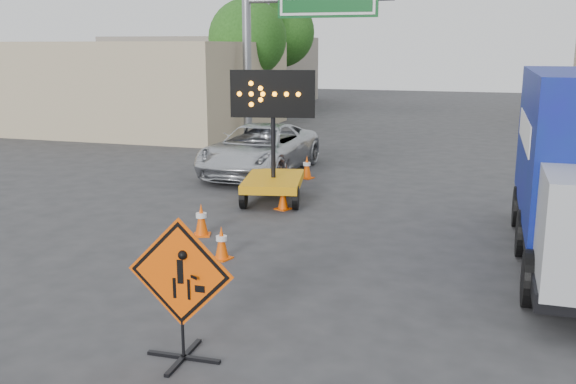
% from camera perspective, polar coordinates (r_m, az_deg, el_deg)
% --- Properties ---
extents(ground, '(100.00, 100.00, 0.00)m').
position_cam_1_polar(ground, '(8.78, -5.87, -13.15)').
color(ground, '#2D2D30').
rests_on(ground, ground).
extents(storefront_left_near, '(14.00, 10.00, 4.00)m').
position_cam_1_polar(storefront_left_near, '(32.25, -15.01, 9.18)').
color(storefront_left_near, tan).
rests_on(storefront_left_near, ground).
extents(storefront_left_far, '(12.00, 10.00, 4.40)m').
position_cam_1_polar(storefront_left_far, '(45.09, -6.49, 10.72)').
color(storefront_left_far, gray).
rests_on(storefront_left_far, ground).
extents(highway_gantry, '(6.18, 0.38, 6.90)m').
position_cam_1_polar(highway_gantry, '(26.34, 0.61, 15.56)').
color(highway_gantry, slate).
rests_on(highway_gantry, ground).
extents(tree_left_near, '(3.71, 3.71, 6.03)m').
position_cam_1_polar(tree_left_near, '(31.29, -3.62, 13.45)').
color(tree_left_near, '#42321C').
rests_on(tree_left_near, ground).
extents(tree_left_far, '(4.10, 4.10, 6.66)m').
position_cam_1_polar(tree_left_far, '(39.18, -0.73, 13.99)').
color(tree_left_far, '#42321C').
rests_on(tree_left_far, ground).
extents(construction_sign, '(1.39, 0.98, 1.84)m').
position_cam_1_polar(construction_sign, '(8.04, -9.50, -8.27)').
color(construction_sign, black).
rests_on(construction_sign, ground).
extents(arrow_board, '(2.05, 2.53, 3.27)m').
position_cam_1_polar(arrow_board, '(16.07, -1.31, 1.68)').
color(arrow_board, orange).
rests_on(arrow_board, ground).
extents(pickup_truck, '(2.61, 5.42, 1.49)m').
position_cam_1_polar(pickup_truck, '(19.71, -2.52, 3.83)').
color(pickup_truck, silver).
rests_on(pickup_truck, ground).
extents(cone_a, '(0.40, 0.40, 0.63)m').
position_cam_1_polar(cone_a, '(11.86, -5.93, -4.50)').
color(cone_a, '#F55105').
rests_on(cone_a, ground).
extents(cone_b, '(0.44, 0.44, 0.68)m').
position_cam_1_polar(cone_b, '(13.35, -7.71, -2.45)').
color(cone_b, '#F55105').
rests_on(cone_b, ground).
extents(cone_c, '(0.42, 0.42, 0.63)m').
position_cam_1_polar(cone_c, '(15.34, -0.44, -0.41)').
color(cone_c, '#F55105').
rests_on(cone_c, ground).
extents(cone_d, '(0.52, 0.52, 0.81)m').
position_cam_1_polar(cone_d, '(18.36, -0.62, 2.08)').
color(cone_d, '#F55105').
rests_on(cone_d, ground).
extents(cone_e, '(0.43, 0.43, 0.68)m').
position_cam_1_polar(cone_e, '(18.95, 1.68, 2.24)').
color(cone_e, '#F55105').
rests_on(cone_e, ground).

